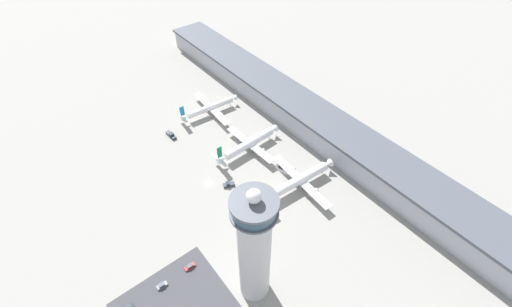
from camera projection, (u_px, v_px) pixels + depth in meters
The scene contains 11 objects.
ground_plane at pixel (209, 183), 173.20m from camera, with size 1000.00×1000.00×0.00m, color gray.
terminal_building at pixel (309, 118), 199.07m from camera, with size 279.12×25.00×14.94m.
control_tower at pixel (254, 249), 114.17m from camera, with size 14.75×14.75×59.16m.
airplane_gate_alpha at pixel (210, 108), 211.48m from camera, with size 39.39×39.08×12.68m.
airplane_gate_bravo at pixel (249, 144), 187.44m from camera, with size 36.86×41.51×13.94m.
airplane_gate_charlie at pixel (299, 180), 168.36m from camera, with size 41.28×43.32×14.14m.
service_truck_catering at pixel (282, 169), 178.99m from camera, with size 7.99×3.62×2.50m.
service_truck_fuel at pixel (229, 185), 171.33m from camera, with size 4.22×6.16×2.49m.
service_truck_baggage at pixel (171, 135), 198.23m from camera, with size 8.38×2.82×2.85m.
car_white_wagon at pixel (190, 266), 140.02m from camera, with size 1.86×4.66×1.50m.
car_yellow_taxi at pixel (162, 285), 134.25m from camera, with size 2.06×4.31×1.58m.
Camera 1 is at (104.26, -51.74, 131.34)m, focal length 24.00 mm.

